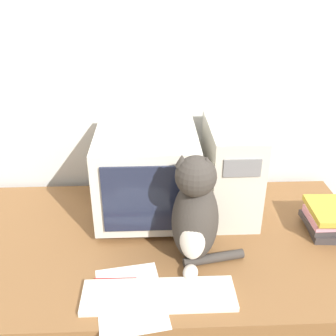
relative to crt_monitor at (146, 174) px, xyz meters
The scene contains 9 objects.
wall_back 0.44m from the crt_monitor, 84.87° to the left, with size 7.00×0.05×2.50m.
desk 0.59m from the crt_monitor, 81.44° to the right, with size 1.67×0.86×0.74m.
crt_monitor is the anchor object (origin of this frame).
computer_tower 0.35m from the crt_monitor, ahead, with size 0.20×0.40×0.39m.
keyboard 0.52m from the crt_monitor, 85.69° to the right, with size 0.49×0.14×0.02m.
cat 0.35m from the crt_monitor, 61.17° to the right, with size 0.28×0.26×0.42m.
book_stack 0.73m from the crt_monitor, 12.68° to the right, with size 0.16×0.21×0.11m.
pen 0.46m from the crt_monitor, 105.08° to the right, with size 0.14×0.01×0.01m.
paper_sheet 0.52m from the crt_monitor, 96.40° to the right, with size 0.26×0.33×0.00m.
Camera 1 is at (0.00, -0.80, 1.69)m, focal length 42.00 mm.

